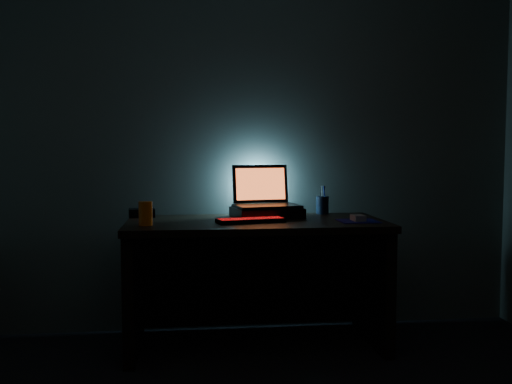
# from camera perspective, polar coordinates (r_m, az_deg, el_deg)

# --- Properties ---
(room) EXTENTS (3.50, 4.00, 2.50)m
(room) POSITION_cam_1_polar(r_m,az_deg,el_deg) (1.71, 6.23, 7.11)
(room) COLOR black
(room) RESTS_ON ground
(desk) EXTENTS (1.50, 0.70, 0.75)m
(desk) POSITION_cam_1_polar(r_m,az_deg,el_deg) (3.43, -0.09, -7.04)
(desk) COLOR black
(desk) RESTS_ON ground
(riser) EXTENTS (0.45, 0.37, 0.06)m
(riser) POSITION_cam_1_polar(r_m,az_deg,el_deg) (3.49, 1.07, -2.05)
(riser) COLOR black
(riser) RESTS_ON desk
(laptop) EXTENTS (0.42, 0.34, 0.26)m
(laptop) POSITION_cam_1_polar(r_m,az_deg,el_deg) (3.53, 0.82, -0.51)
(laptop) COLOR black
(laptop) RESTS_ON riser
(keyboard) EXTENTS (0.41, 0.21, 0.02)m
(keyboard) POSITION_cam_1_polar(r_m,az_deg,el_deg) (3.25, -0.53, -2.84)
(keyboard) COLOR black
(keyboard) RESTS_ON desk
(mousepad) EXTENTS (0.22, 0.20, 0.00)m
(mousepad) POSITION_cam_1_polar(r_m,az_deg,el_deg) (3.35, 10.17, -2.87)
(mousepad) COLOR #0D0F5F
(mousepad) RESTS_ON desk
(mouse) EXTENTS (0.07, 0.11, 0.03)m
(mouse) POSITION_cam_1_polar(r_m,az_deg,el_deg) (3.35, 10.17, -2.56)
(mouse) COLOR gray
(mouse) RESTS_ON mousepad
(pen_cup) EXTENTS (0.10, 0.10, 0.11)m
(pen_cup) POSITION_cam_1_polar(r_m,az_deg,el_deg) (3.70, 6.67, -1.31)
(pen_cup) COLOR black
(pen_cup) RESTS_ON desk
(juice_glass) EXTENTS (0.09, 0.09, 0.13)m
(juice_glass) POSITION_cam_1_polar(r_m,az_deg,el_deg) (3.17, -10.98, -2.12)
(juice_glass) COLOR orange
(juice_glass) RESTS_ON desk
(router) EXTENTS (0.17, 0.14, 0.05)m
(router) POSITION_cam_1_polar(r_m,az_deg,el_deg) (3.58, -11.36, -2.05)
(router) COLOR black
(router) RESTS_ON desk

